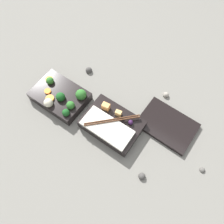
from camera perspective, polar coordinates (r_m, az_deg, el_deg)
ground_plane at (r=0.86m, az=-7.35°, el=-0.45°), size 3.00×3.00×0.00m
bento_tray_vegetable at (r=0.88m, az=-13.38°, el=3.83°), size 0.21×0.15×0.07m
bento_tray_rice at (r=0.81m, az=-0.13°, el=-3.24°), size 0.21×0.15×0.07m
bento_lid at (r=0.85m, az=14.21°, el=-3.25°), size 0.21×0.15×0.02m
pebble_0 at (r=0.96m, az=-6.07°, el=10.79°), size 0.03×0.03×0.03m
pebble_1 at (r=0.83m, az=22.58°, el=-13.77°), size 0.02×0.02×0.02m
pebble_2 at (r=0.77m, az=7.81°, el=-16.29°), size 0.02×0.02×0.02m
pebble_3 at (r=0.91m, az=13.90°, el=4.34°), size 0.02×0.02×0.02m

